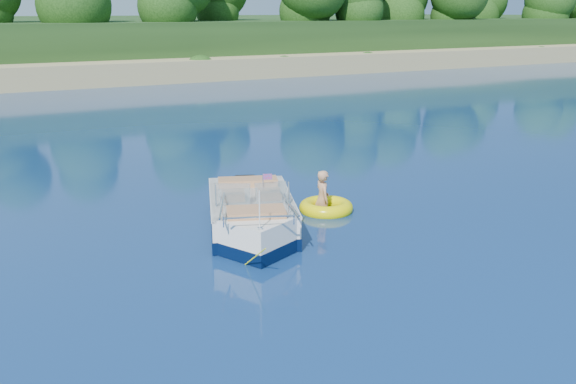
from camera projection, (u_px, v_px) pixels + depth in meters
name	position (u px, v px, depth m)	size (l,w,h in m)	color
ground	(412.00, 284.00, 11.91)	(160.00, 160.00, 0.00)	#0B224D
shoreline	(20.00, 49.00, 65.80)	(170.00, 59.00, 6.00)	tan
treeline	(49.00, 0.00, 45.24)	(150.00, 7.12, 8.19)	black
motorboat	(252.00, 218.00, 14.61)	(3.00, 5.03, 1.75)	white
tow_tube	(326.00, 208.00, 16.20)	(1.59, 1.59, 0.36)	#F8EB03
boy	(322.00, 211.00, 16.24)	(0.57, 0.37, 1.56)	tan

